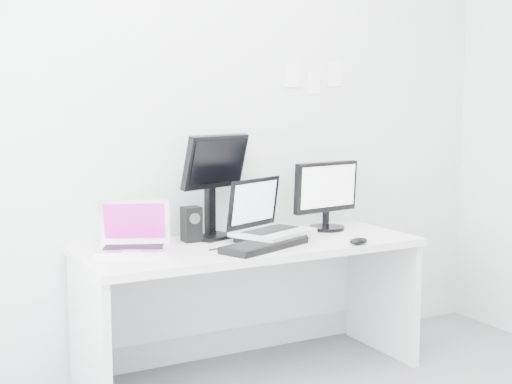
% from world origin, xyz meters
% --- Properties ---
extents(back_wall, '(3.60, 0.00, 3.60)m').
position_xyz_m(back_wall, '(0.00, 1.60, 1.35)').
color(back_wall, silver).
rests_on(back_wall, ground).
extents(desk, '(1.80, 0.70, 0.73)m').
position_xyz_m(desk, '(0.00, 1.25, 0.36)').
color(desk, silver).
rests_on(desk, ground).
extents(macbook, '(0.43, 0.38, 0.26)m').
position_xyz_m(macbook, '(-0.62, 1.31, 0.86)').
color(macbook, silver).
rests_on(macbook, desk).
extents(speaker, '(0.12, 0.12, 0.19)m').
position_xyz_m(speaker, '(-0.26, 1.43, 0.82)').
color(speaker, black).
rests_on(speaker, desk).
extents(dell_laptop, '(0.50, 0.45, 0.34)m').
position_xyz_m(dell_laptop, '(0.13, 1.25, 0.90)').
color(dell_laptop, '#B8BBC0').
rests_on(dell_laptop, desk).
extents(rear_monitor, '(0.45, 0.30, 0.58)m').
position_xyz_m(rear_monitor, '(-0.12, 1.45, 1.02)').
color(rear_monitor, black).
rests_on(rear_monitor, desk).
extents(samsung_monitor, '(0.47, 0.27, 0.41)m').
position_xyz_m(samsung_monitor, '(0.57, 1.38, 0.93)').
color(samsung_monitor, black).
rests_on(samsung_monitor, desk).
extents(keyboard, '(0.54, 0.36, 0.03)m').
position_xyz_m(keyboard, '(-0.01, 1.09, 0.75)').
color(keyboard, black).
rests_on(keyboard, desk).
extents(mouse, '(0.12, 0.08, 0.04)m').
position_xyz_m(mouse, '(0.47, 0.95, 0.75)').
color(mouse, black).
rests_on(mouse, desk).
extents(wall_note_0, '(0.10, 0.00, 0.14)m').
position_xyz_m(wall_note_0, '(0.45, 1.59, 1.62)').
color(wall_note_0, white).
rests_on(wall_note_0, back_wall).
extents(wall_note_1, '(0.09, 0.00, 0.13)m').
position_xyz_m(wall_note_1, '(0.60, 1.59, 1.58)').
color(wall_note_1, white).
rests_on(wall_note_1, back_wall).
extents(wall_note_2, '(0.10, 0.00, 0.14)m').
position_xyz_m(wall_note_2, '(0.75, 1.59, 1.63)').
color(wall_note_2, white).
rests_on(wall_note_2, back_wall).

